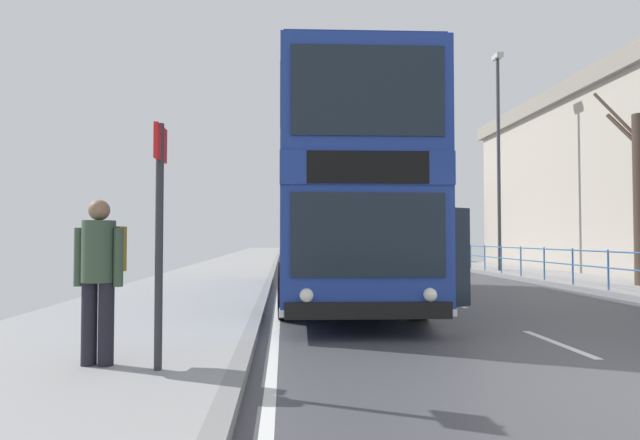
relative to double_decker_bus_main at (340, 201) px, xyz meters
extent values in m
cube|color=silver|center=(2.48, -5.61, -2.37)|extent=(0.12, 2.00, 0.00)
cube|color=silver|center=(2.48, -0.81, -2.37)|extent=(0.12, 2.00, 0.00)
cube|color=silver|center=(2.48, 3.99, -2.37)|extent=(0.12, 2.00, 0.00)
cube|color=silver|center=(2.48, 8.79, -2.37)|extent=(0.12, 2.00, 0.00)
cube|color=silver|center=(2.48, 13.59, -2.37)|extent=(0.12, 2.00, 0.00)
cube|color=silver|center=(2.48, 18.39, -2.37)|extent=(0.12, 2.00, 0.00)
cube|color=silver|center=(2.48, 23.19, -2.37)|extent=(0.12, 2.00, 0.00)
cube|color=silver|center=(2.48, 27.99, -2.37)|extent=(0.12, 2.00, 0.00)
cube|color=silver|center=(2.48, 32.79, -2.37)|extent=(0.12, 2.00, 0.00)
cube|color=silver|center=(2.48, 37.59, -2.37)|extent=(0.12, 2.00, 0.00)
cube|color=silver|center=(2.48, 42.39, -2.37)|extent=(0.12, 2.00, 0.00)
cube|color=silver|center=(-1.47, -8.21, -2.37)|extent=(0.12, 133.00, 0.00)
cube|color=gray|center=(-1.82, -8.21, -2.30)|extent=(0.20, 140.00, 0.14)
cube|color=navy|center=(0.00, 0.02, -1.08)|extent=(2.79, 10.83, 1.89)
cube|color=navy|center=(0.00, 0.02, 0.11)|extent=(2.81, 10.88, 0.49)
cube|color=navy|center=(0.00, 0.02, 1.22)|extent=(2.79, 10.83, 1.72)
cube|color=navy|center=(0.00, 0.02, 2.12)|extent=(2.71, 10.50, 0.08)
cube|color=#19232D|center=(-0.15, -5.38, -0.85)|extent=(2.20, 0.09, 1.21)
cube|color=black|center=(-0.15, -5.38, 0.11)|extent=(1.75, 0.08, 0.47)
cube|color=#19232D|center=(-0.15, -5.38, 1.22)|extent=(2.20, 0.09, 1.31)
cube|color=black|center=(-0.15, -5.38, -1.92)|extent=(2.38, 0.14, 0.24)
cube|color=silver|center=(0.00, 0.02, -1.96)|extent=(2.82, 10.88, 0.10)
cube|color=#19232D|center=(1.27, 0.25, -0.81)|extent=(0.25, 8.39, 0.98)
cube|color=#19232D|center=(1.26, -0.02, 1.31)|extent=(0.28, 9.69, 1.03)
cube|color=#19232D|center=(-1.26, 0.32, -0.81)|extent=(0.25, 8.39, 0.98)
cube|color=#19232D|center=(-1.26, 0.05, 1.31)|extent=(0.28, 9.69, 1.03)
sphere|color=white|center=(0.73, -5.42, -1.70)|extent=(0.21, 0.21, 0.20)
sphere|color=white|center=(-1.02, -5.37, -1.70)|extent=(0.21, 0.21, 0.20)
cube|color=#19232D|center=(1.41, -4.36, -1.21)|extent=(0.69, 0.47, 1.62)
cube|color=black|center=(1.08, -4.05, -1.21)|extent=(0.12, 0.90, 1.62)
cylinder|color=black|center=(1.11, -3.20, -1.85)|extent=(0.33, 1.05, 1.04)
cylinder|color=black|center=(-1.29, -3.13, -1.85)|extent=(0.33, 1.05, 1.04)
cylinder|color=black|center=(1.29, 3.46, -1.85)|extent=(0.33, 1.05, 1.04)
cylinder|color=black|center=(-1.11, 3.53, -1.85)|extent=(0.33, 1.05, 1.04)
cube|color=white|center=(5.28, 22.86, -0.71)|extent=(2.72, 10.86, 2.68)
cube|color=#19232D|center=(4.03, 22.89, -0.33)|extent=(0.23, 9.19, 1.29)
cube|color=#19232D|center=(6.53, 22.83, -0.33)|extent=(0.23, 9.19, 1.29)
cube|color=#19232D|center=(5.40, 28.28, -0.44)|extent=(2.13, 0.08, 1.61)
cylinder|color=black|center=(4.17, 26.29, -1.89)|extent=(0.30, 0.97, 0.96)
cylinder|color=black|center=(6.54, 26.24, -1.89)|extent=(0.30, 0.97, 0.96)
cylinder|color=black|center=(4.01, 19.28, -1.89)|extent=(0.30, 0.97, 0.96)
cylinder|color=black|center=(6.38, 19.23, -1.89)|extent=(0.30, 0.97, 0.96)
cylinder|color=#386BA8|center=(6.93, 0.33, -1.71)|extent=(0.05, 0.05, 1.04)
cylinder|color=#386BA8|center=(6.93, 2.03, -1.71)|extent=(0.05, 0.05, 1.04)
cylinder|color=#386BA8|center=(6.93, 3.73, -1.71)|extent=(0.05, 0.05, 1.04)
cylinder|color=#386BA8|center=(6.93, 5.43, -1.71)|extent=(0.05, 0.05, 1.04)
cylinder|color=#386BA8|center=(6.93, 7.13, -1.71)|extent=(0.05, 0.05, 1.04)
cylinder|color=#386BA8|center=(6.93, 8.84, -1.71)|extent=(0.05, 0.05, 1.04)
cylinder|color=#386BA8|center=(6.93, 10.54, -1.71)|extent=(0.05, 0.05, 1.04)
cylinder|color=#386BA8|center=(6.93, 12.24, -1.71)|extent=(0.05, 0.05, 1.04)
cylinder|color=#386BA8|center=(6.93, 13.94, -1.71)|extent=(0.05, 0.05, 1.04)
cylinder|color=#386BA8|center=(6.93, 2.88, -1.24)|extent=(0.04, 22.12, 0.04)
cylinder|color=#386BA8|center=(6.93, 2.88, -1.66)|extent=(0.04, 22.12, 0.04)
cylinder|color=black|center=(-3.20, -7.14, -1.77)|extent=(0.19, 0.19, 0.91)
cylinder|color=black|center=(-3.38, -7.11, -1.77)|extent=(0.19, 0.19, 0.91)
cylinder|color=#384C38|center=(-3.29, -7.13, -1.03)|extent=(0.39, 0.39, 0.65)
cylinder|color=#384C38|center=(-3.08, -7.16, -1.09)|extent=(0.12, 0.12, 0.62)
cylinder|color=#384C38|center=(-3.51, -7.09, -1.09)|extent=(0.12, 0.12, 0.62)
sphere|color=#84664C|center=(-3.29, -7.13, -0.60)|extent=(0.26, 0.26, 0.22)
cube|color=olive|center=(-3.25, -6.87, -1.01)|extent=(0.31, 0.23, 0.49)
cylinder|color=#2D2D33|center=(-2.61, -7.37, -0.97)|extent=(0.08, 0.08, 2.51)
cube|color=red|center=(-2.61, -7.35, 0.08)|extent=(0.04, 0.44, 0.36)
cylinder|color=#38383D|center=(7.49, 8.66, 2.15)|extent=(0.14, 0.14, 8.75)
cube|color=#B2B2AD|center=(7.49, 8.66, 6.64)|extent=(0.28, 0.60, 0.20)
cylinder|color=#4C3D2D|center=(8.14, 23.61, 0.25)|extent=(0.34, 0.34, 4.96)
cylinder|color=#4C3D2D|center=(7.96, 22.97, 1.52)|extent=(0.48, 1.39, 1.41)
cylinder|color=#4C3D2D|center=(7.73, 23.41, 2.92)|extent=(0.94, 0.52, 1.42)
cylinder|color=#4C3D2D|center=(7.71, 23.42, 1.72)|extent=(0.93, 0.46, 1.49)
cylinder|color=#4C3D2D|center=(8.24, 24.29, 2.90)|extent=(0.26, 1.41, 1.22)
cylinder|color=#4C3D2D|center=(8.72, 23.46, 2.96)|extent=(1.23, 0.39, 1.97)
cylinder|color=#4C3D2D|center=(8.01, 23.11, 1.07)|extent=(0.40, 1.10, 0.89)
cylinder|color=#4C3D2D|center=(7.55, 23.40, 2.27)|extent=(1.25, 0.50, 0.99)
cylinder|color=#423328|center=(8.61, 2.16, 2.28)|extent=(0.40, 1.17, 1.20)
cylinder|color=#423328|center=(8.47, 2.26, 2.71)|extent=(0.66, 1.37, 1.70)
camera|label=1|loc=(-1.34, -12.96, -0.89)|focal=30.29mm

